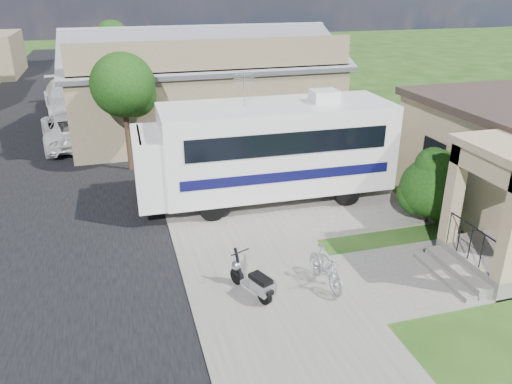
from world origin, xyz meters
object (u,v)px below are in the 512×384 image
object	(u,v)px
shrub	(431,184)
van	(69,97)
scooter	(253,281)
pickup_truck	(71,128)
garden_hose	(433,253)
motorhome	(267,148)
bicycle	(326,270)

from	to	relation	value
shrub	van	size ratio (longest dim) A/B	0.40
scooter	van	size ratio (longest dim) A/B	0.23
scooter	pickup_truck	distance (m)	14.76
shrub	scooter	bearing A→B (deg)	-158.92
pickup_truck	garden_hose	bearing A→B (deg)	119.36
motorhome	bicycle	world-z (taller)	motorhome
motorhome	shrub	size ratio (longest dim) A/B	3.48
shrub	bicycle	xyz separation A→B (m)	(-4.50, -2.50, -0.76)
motorhome	garden_hose	size ratio (longest dim) A/B	20.97
motorhome	van	distance (m)	16.41
scooter	van	world-z (taller)	van
garden_hose	van	bearing A→B (deg)	117.69
motorhome	shrub	bearing A→B (deg)	-33.85
pickup_truck	garden_hose	xyz separation A→B (m)	(9.95, -13.51, -0.65)
bicycle	garden_hose	size ratio (longest dim) A/B	4.04
van	motorhome	bearing A→B (deg)	-72.26
shrub	garden_hose	distance (m)	2.51
pickup_truck	garden_hose	size ratio (longest dim) A/B	13.23
bicycle	van	bearing A→B (deg)	103.09
bicycle	pickup_truck	world-z (taller)	pickup_truck
motorhome	pickup_truck	world-z (taller)	motorhome
scooter	van	distance (m)	20.83
pickup_truck	van	xyz separation A→B (m)	(-0.39, 6.20, 0.15)
motorhome	van	xyz separation A→B (m)	(-7.11, 14.75, -0.96)
pickup_truck	scooter	bearing A→B (deg)	101.59
garden_hose	pickup_truck	bearing A→B (deg)	126.37
bicycle	pickup_truck	xyz separation A→B (m)	(-6.52, 14.06, 0.25)
shrub	bicycle	distance (m)	5.20
scooter	van	xyz separation A→B (m)	(-5.10, 20.19, 0.44)
bicycle	van	size ratio (longest dim) A/B	0.27
motorhome	van	bearing A→B (deg)	116.88
van	garden_hose	xyz separation A→B (m)	(10.35, -19.71, -0.80)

